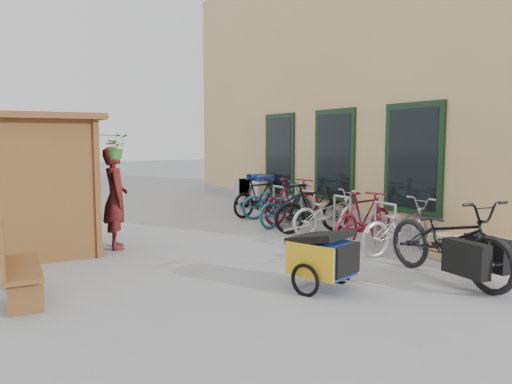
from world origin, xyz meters
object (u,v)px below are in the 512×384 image
cargo_bike (449,239)px  bike_6 (276,200)px  bike_4 (287,206)px  bike_5 (293,201)px  bike_1 (364,218)px  bike_7 (259,197)px  bench (14,264)px  shopping_carts (253,188)px  person_kiosk (115,198)px  kiosk (28,165)px  bike_2 (329,212)px  pallet_stack (478,249)px  bike_3 (313,208)px  child_trailer (323,256)px  bike_0 (401,226)px

cargo_bike → bike_6: size_ratio=1.30×
bike_4 → bike_5: size_ratio=0.98×
bike_1 → bike_7: bike_1 is taller
bench → shopping_carts: shopping_carts is taller
bike_5 → person_kiosk: bearing=88.1°
person_kiosk → bike_7: (4.12, 2.02, -0.41)m
kiosk → bike_2: (5.62, -0.78, -1.09)m
bike_5 → bike_7: size_ratio=1.08×
pallet_stack → person_kiosk: (-4.87, 3.87, 0.71)m
pallet_stack → shopping_carts: bearing=90.0°
bike_3 → bike_5: (0.28, 1.20, 0.02)m
bike_3 → bike_4: size_ratio=0.99×
bike_5 → bike_6: bearing=-13.9°
person_kiosk → bike_3: bearing=-89.2°
pallet_stack → bike_2: bearing=102.0°
kiosk → shopping_carts: 7.36m
bike_5 → bike_6: 0.86m
pallet_stack → bike_3: size_ratio=0.68×
bench → bike_3: bearing=20.6°
bike_6 → bike_4: bearing=172.4°
kiosk → bike_2: kiosk is taller
shopping_carts → child_trailer: size_ratio=1.07×
bike_5 → bike_6: size_ratio=1.03×
kiosk → bike_4: (5.38, 0.48, -1.09)m
shopping_carts → bike_1: (-0.72, -5.68, -0.06)m
person_kiosk → kiosk: bearing=97.7°
bike_4 → bike_7: bearing=-21.7°
bench → bike_5: 6.86m
person_kiosk → bike_7: 4.60m
bike_1 → bike_6: (0.18, 3.52, -0.05)m
child_trailer → bike_6: (2.55, 5.42, 0.01)m
bike_1 → bike_0: bearing=173.4°
bike_2 → bike_7: bearing=4.4°
bike_1 → person_kiosk: bearing=52.3°
cargo_bike → bike_1: 2.47m
pallet_stack → child_trailer: child_trailer is taller
bike_0 → bike_2: size_ratio=1.04×
child_trailer → bike_4: bike_4 is taller
pallet_stack → bench: bearing=167.9°
cargo_bike → bike_6: 5.97m
bench → bike_1: (5.95, 0.48, 0.05)m
bench → bike_2: 6.24m
child_trailer → bike_5: size_ratio=0.77×
bike_0 → bike_6: bike_0 is taller
bike_0 → bike_2: bearing=-1.8°
person_kiosk → bike_3: (4.01, -0.49, -0.39)m
child_trailer → bike_0: 2.67m
child_trailer → bike_1: (2.37, 1.90, 0.06)m
kiosk → cargo_bike: (5.00, -4.36, -0.97)m
person_kiosk → bike_2: 4.31m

